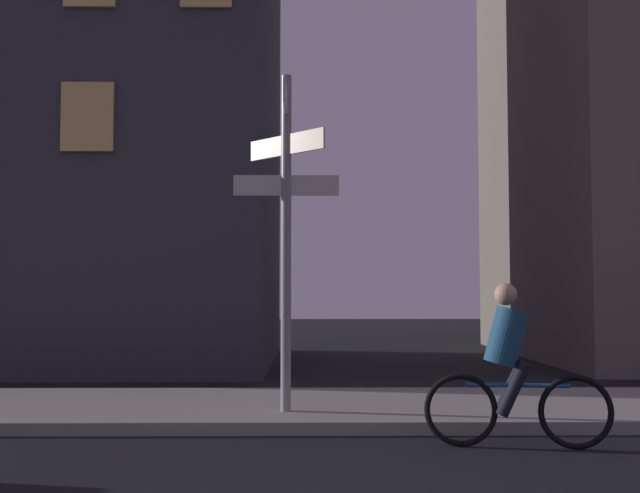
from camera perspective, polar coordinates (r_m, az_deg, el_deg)
sidewalk_kerb at (r=9.82m, az=0.68°, el=-11.89°), size 40.00×2.97×0.14m
signpost at (r=9.08m, az=-2.53°, el=2.90°), size 1.25×1.54×3.95m
cyclist at (r=7.86m, az=14.05°, el=-8.95°), size 1.81×0.38×1.61m
building_left_block at (r=18.73m, az=-19.71°, el=16.46°), size 10.09×7.14×15.63m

